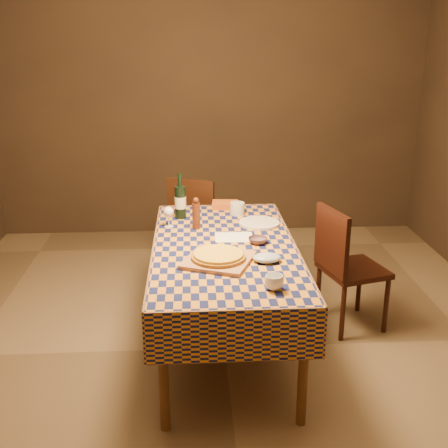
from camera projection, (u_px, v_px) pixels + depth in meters
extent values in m
plane|color=brown|center=(224.00, 348.00, 3.94)|extent=(5.00, 5.00, 0.00)
cube|color=#34271D|center=(210.00, 108.00, 5.86)|extent=(4.50, 0.10, 2.70)
cube|color=#34271D|center=(300.00, 418.00, 1.14)|extent=(4.50, 0.10, 2.70)
cylinder|color=brown|center=(163.00, 371.00, 3.01)|extent=(0.06, 0.06, 0.75)
cylinder|color=brown|center=(303.00, 366.00, 3.05)|extent=(0.06, 0.06, 0.75)
cylinder|color=brown|center=(172.00, 255.00, 4.58)|extent=(0.06, 0.06, 0.75)
cylinder|color=brown|center=(264.00, 253.00, 4.62)|extent=(0.06, 0.06, 0.75)
cube|color=brown|center=(224.00, 249.00, 3.70)|extent=(0.90, 1.80, 0.03)
cube|color=brown|center=(224.00, 247.00, 3.69)|extent=(0.92, 1.82, 0.02)
cube|color=brown|center=(235.00, 336.00, 2.87)|extent=(0.94, 0.01, 0.30)
cube|color=brown|center=(218.00, 222.00, 4.60)|extent=(0.94, 0.01, 0.30)
cube|color=brown|center=(154.00, 268.00, 3.71)|extent=(0.01, 1.84, 0.30)
cube|color=brown|center=(294.00, 264.00, 3.76)|extent=(0.01, 1.84, 0.30)
cube|color=#A66F4E|center=(218.00, 260.00, 3.42)|extent=(0.50, 0.50, 0.02)
cylinder|color=#925F18|center=(218.00, 257.00, 3.41)|extent=(0.35, 0.35, 0.02)
cylinder|color=gold|center=(218.00, 254.00, 3.40)|extent=(0.32, 0.32, 0.01)
cylinder|color=#4B2211|center=(196.00, 216.00, 3.97)|extent=(0.06, 0.06, 0.19)
sphere|color=#4B2211|center=(196.00, 200.00, 3.93)|extent=(0.04, 0.04, 0.04)
imported|color=#5D434E|center=(258.00, 240.00, 3.71)|extent=(0.14, 0.14, 0.04)
cylinder|color=white|center=(169.00, 226.00, 4.04)|extent=(0.08, 0.08, 0.00)
cylinder|color=white|center=(169.00, 221.00, 4.03)|extent=(0.01, 0.01, 0.07)
sphere|color=white|center=(168.00, 212.00, 4.00)|extent=(0.07, 0.07, 0.07)
ellipsoid|color=#430819|center=(169.00, 213.00, 4.01)|extent=(0.05, 0.05, 0.03)
cylinder|color=black|center=(180.00, 202.00, 4.20)|extent=(0.11, 0.11, 0.24)
cylinder|color=black|center=(180.00, 180.00, 4.14)|extent=(0.04, 0.04, 0.10)
cylinder|color=beige|center=(180.00, 202.00, 4.20)|extent=(0.11, 0.11, 0.09)
cylinder|color=silver|center=(237.00, 209.00, 4.30)|extent=(0.14, 0.14, 0.09)
cube|color=#B05217|center=(225.00, 205.00, 4.47)|extent=(0.21, 0.16, 0.05)
cylinder|color=silver|center=(259.00, 223.00, 4.09)|extent=(0.38, 0.38, 0.02)
imported|color=white|center=(274.00, 282.00, 3.04)|extent=(0.11, 0.11, 0.08)
cube|color=white|center=(234.00, 237.00, 3.83)|extent=(0.26, 0.20, 0.00)
ellipsoid|color=#A7BBD6|center=(267.00, 258.00, 3.41)|extent=(0.19, 0.15, 0.05)
cube|color=black|center=(200.00, 226.00, 5.03)|extent=(0.55, 0.55, 0.04)
cube|color=black|center=(191.00, 206.00, 4.77)|extent=(0.40, 0.19, 0.46)
cylinder|color=black|center=(225.00, 246.00, 5.21)|extent=(0.04, 0.04, 0.43)
cylinder|color=black|center=(189.00, 242.00, 5.32)|extent=(0.04, 0.04, 0.43)
cylinder|color=black|center=(212.00, 260.00, 4.89)|extent=(0.04, 0.04, 0.43)
cylinder|color=black|center=(174.00, 255.00, 5.00)|extent=(0.04, 0.04, 0.43)
cube|color=black|center=(354.00, 270.00, 4.10)|extent=(0.52, 0.52, 0.04)
cube|color=black|center=(332.00, 241.00, 3.96)|extent=(0.15, 0.41, 0.46)
cylinder|color=black|center=(386.00, 306.00, 4.08)|extent=(0.04, 0.04, 0.43)
cylinder|color=black|center=(359.00, 286.00, 4.40)|extent=(0.04, 0.04, 0.43)
cylinder|color=black|center=(343.00, 313.00, 3.96)|extent=(0.04, 0.04, 0.43)
cylinder|color=black|center=(318.00, 292.00, 4.28)|extent=(0.04, 0.04, 0.43)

